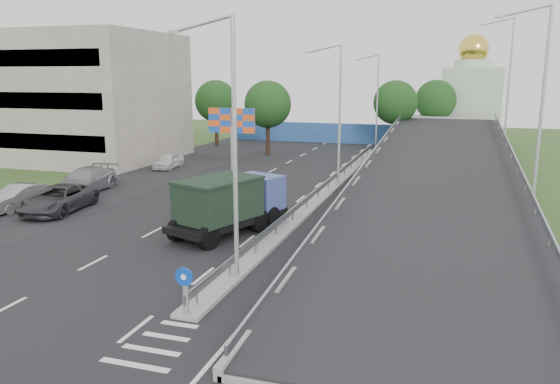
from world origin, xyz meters
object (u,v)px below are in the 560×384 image
at_px(lamp_post_far, 376,97).
at_px(sign_bollard, 185,291).
at_px(lamp_post_near, 230,136).
at_px(parked_car_e, 168,161).
at_px(billboard, 232,124).
at_px(lamp_post_mid, 337,108).
at_px(parked_car_d, 86,180).
at_px(parked_car_c, 59,199).
at_px(dump_truck, 230,202).
at_px(church, 470,98).
at_px(parked_car_b, 19,197).

bearing_deg(lamp_post_far, sign_bollard, -90.14).
xyz_separation_m(lamp_post_near, parked_car_e, (-15.79, 23.32, -5.13)).
xyz_separation_m(billboard, parked_car_e, (-6.68, 1.32, -3.51)).
xyz_separation_m(lamp_post_mid, parked_car_d, (-16.36, -7.41, -4.96)).
bearing_deg(parked_car_c, parked_car_d, 103.34).
bearing_deg(dump_truck, billboard, 132.02).
xyz_separation_m(church, parked_car_c, (-24.21, -46.70, -4.51)).
relative_size(sign_bollard, lamp_post_far, 0.17).
bearing_deg(billboard, lamp_post_near, -67.51).
bearing_deg(lamp_post_far, parked_car_d, -120.83).
relative_size(lamp_post_near, lamp_post_far, 1.00).
distance_m(lamp_post_far, billboard, 20.24).
bearing_deg(billboard, dump_truck, -67.85).
xyz_separation_m(church, parked_car_d, (-26.25, -41.41, -4.46)).
distance_m(church, parked_car_b, 54.27).
relative_size(church, parked_car_c, 2.41).
distance_m(lamp_post_mid, parked_car_b, 21.99).
distance_m(lamp_post_far, parked_car_c, 36.05).
distance_m(billboard, parked_car_e, 7.66).
bearing_deg(lamp_post_far, church, 54.76).
height_order(lamp_post_near, billboard, lamp_post_near).
height_order(billboard, parked_car_e, billboard).
relative_size(billboard, parked_car_b, 1.20).
relative_size(church, dump_truck, 1.89).
relative_size(lamp_post_near, billboard, 1.83).
bearing_deg(dump_truck, lamp_post_far, 105.35).
relative_size(lamp_post_far, parked_car_b, 2.20).
distance_m(lamp_post_near, parked_car_c, 16.83).
xyz_separation_m(billboard, dump_truck, (6.44, -15.81, -2.51)).
xyz_separation_m(sign_bollard, lamp_post_near, (0.11, 3.83, 4.77)).
xyz_separation_m(dump_truck, parked_car_d, (-13.68, 6.40, -0.83)).
xyz_separation_m(lamp_post_mid, billboard, (-9.11, 2.00, -1.62)).
bearing_deg(parked_car_d, parked_car_e, 81.37).
bearing_deg(sign_bollard, parked_car_b, 147.17).
distance_m(sign_bollard, parked_car_d, 23.10).
bearing_deg(lamp_post_far, lamp_post_mid, -90.00).
height_order(lamp_post_mid, parked_car_c, lamp_post_mid).
distance_m(dump_truck, parked_car_d, 15.13).
distance_m(parked_car_d, parked_car_e, 10.75).
distance_m(lamp_post_mid, parked_car_e, 16.93).
bearing_deg(parked_car_e, billboard, -15.35).
bearing_deg(parked_car_e, sign_bollard, -64.15).
distance_m(sign_bollard, dump_truck, 10.36).
bearing_deg(lamp_post_mid, parked_car_b, -143.08).
bearing_deg(parked_car_d, parked_car_c, -74.55).
distance_m(lamp_post_near, parked_car_b, 19.22).
bearing_deg(parked_car_b, lamp_post_near, -15.37).
distance_m(lamp_post_near, billboard, 23.87).
bearing_deg(lamp_post_mid, sign_bollard, -90.26).
bearing_deg(church, dump_truck, -104.72).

